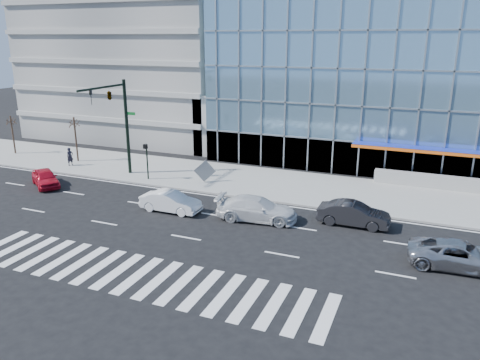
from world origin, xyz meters
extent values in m
plane|color=black|center=(0.00, 0.00, 0.00)|extent=(160.00, 160.00, 0.00)
cube|color=gray|center=(0.00, 8.00, 0.07)|extent=(120.00, 8.00, 0.15)
cube|color=#719DBD|center=(14.00, 26.00, 7.50)|extent=(42.00, 26.00, 15.00)
cube|color=gray|center=(-20.00, 26.00, 10.00)|extent=(24.00, 24.00, 20.00)
cube|color=gray|center=(-6.00, 18.00, 3.00)|extent=(6.00, 8.00, 6.00)
cylinder|color=black|center=(-11.00, 6.00, 4.15)|extent=(0.28, 0.28, 8.00)
cylinder|color=black|center=(-11.00, 3.20, 7.75)|extent=(0.18, 5.60, 0.18)
imported|color=black|center=(-11.00, 1.80, 7.15)|extent=(0.18, 0.22, 1.10)
imported|color=black|center=(-11.00, 4.00, 7.15)|extent=(0.48, 2.24, 0.90)
cube|color=#0C591E|center=(-10.55, 6.00, 5.35)|extent=(0.90, 0.05, 0.25)
cylinder|color=black|center=(-8.50, 5.00, 1.65)|extent=(0.12, 0.12, 3.00)
cube|color=black|center=(-8.50, 4.85, 2.95)|extent=(0.30, 0.25, 0.35)
cylinder|color=#332319|center=(-18.00, 7.50, 2.25)|extent=(0.16, 0.16, 4.20)
ellipsoid|color=#332319|center=(-18.00, 7.50, 3.93)|extent=(1.10, 1.10, 0.90)
cylinder|color=#332319|center=(-26.00, 7.50, 2.05)|extent=(0.16, 0.16, 3.80)
ellipsoid|color=#332319|center=(-26.00, 7.50, 3.57)|extent=(1.10, 1.10, 0.90)
imported|color=#AEAEB3|center=(14.91, -1.94, 0.71)|extent=(5.21, 2.62, 1.41)
imported|color=silver|center=(2.91, 0.28, 0.77)|extent=(5.55, 2.86, 1.54)
imported|color=silver|center=(-3.09, -0.50, 0.70)|extent=(4.26, 1.49, 1.40)
imported|color=black|center=(8.91, 1.80, 0.74)|extent=(4.53, 1.61, 1.49)
imported|color=#B60E20|center=(-15.30, 0.61, 0.69)|extent=(4.23, 3.64, 1.37)
imported|color=black|center=(-17.47, 5.92, 0.98)|extent=(0.59, 0.71, 1.66)
cube|color=gray|center=(-3.78, 6.12, 1.07)|extent=(1.51, 1.14, 1.83)
camera|label=1|loc=(12.81, -26.54, 11.52)|focal=35.00mm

